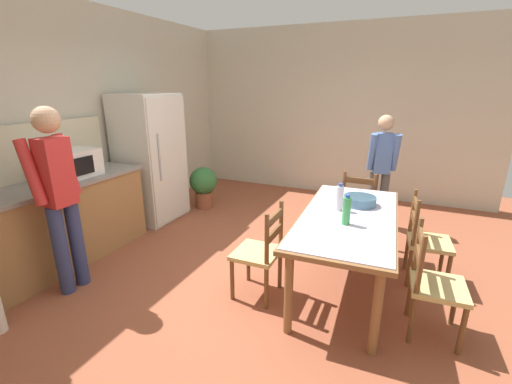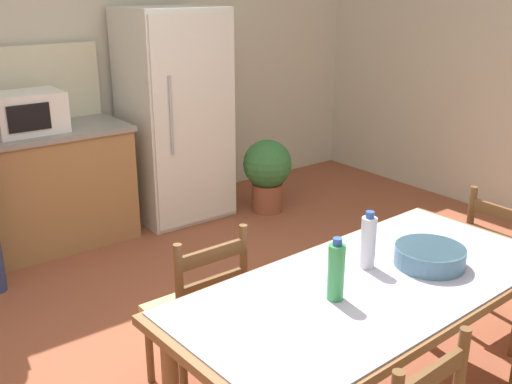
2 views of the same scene
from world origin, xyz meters
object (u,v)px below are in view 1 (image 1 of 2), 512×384
at_px(bottle_off_centre, 340,198).
at_px(person_by_table, 381,166).
at_px(chair_head_end, 358,206).
at_px(serving_bowl, 360,200).
at_px(chair_side_near_left, 433,284).
at_px(potted_plant, 203,184).
at_px(chair_side_far_left, 260,252).
at_px(microwave, 73,164).
at_px(dining_table, 348,223).
at_px(chair_side_near_right, 425,241).
at_px(person_at_counter, 59,192).
at_px(bottle_near_centre, 347,211).
at_px(refrigerator, 151,159).

relative_size(bottle_off_centre, person_by_table, 0.17).
distance_m(chair_head_end, person_by_table, 0.72).
bearing_deg(serving_bowl, chair_side_near_left, -136.09).
xyz_separation_m(serving_bowl, potted_plant, (1.08, 2.56, -0.43)).
bearing_deg(person_by_table, chair_side_far_left, -35.23).
xyz_separation_m(microwave, chair_side_near_left, (0.12, -3.69, -0.64)).
xyz_separation_m(dining_table, chair_side_near_left, (-0.39, -0.74, -0.24)).
relative_size(chair_side_far_left, person_by_table, 0.59).
relative_size(chair_side_near_right, person_at_counter, 0.52).
xyz_separation_m(bottle_near_centre, serving_bowl, (0.56, -0.04, -0.07)).
height_order(refrigerator, potted_plant, refrigerator).
relative_size(bottle_off_centre, chair_side_near_right, 0.30).
xyz_separation_m(chair_head_end, person_by_table, (0.55, -0.19, 0.43)).
bearing_deg(bottle_near_centre, chair_side_far_left, 107.16).
distance_m(bottle_near_centre, person_at_counter, 2.59).
relative_size(chair_head_end, chair_side_near_right, 1.00).
bearing_deg(serving_bowl, chair_head_end, 6.78).
height_order(dining_table, chair_side_near_right, chair_side_near_right).
relative_size(refrigerator, chair_head_end, 1.99).
xyz_separation_m(microwave, bottle_near_centre, (0.27, -2.96, -0.19)).
distance_m(serving_bowl, person_at_counter, 2.87).
xyz_separation_m(microwave, potted_plant, (1.91, -0.45, -0.70)).
distance_m(refrigerator, person_by_table, 3.24).
xyz_separation_m(dining_table, chair_side_far_left, (-0.45, 0.70, -0.24)).
xyz_separation_m(bottle_off_centre, chair_head_end, (1.13, -0.05, -0.45)).
bearing_deg(person_at_counter, chair_side_near_left, -167.47).
bearing_deg(microwave, chair_side_far_left, -88.74).
bearing_deg(chair_side_far_left, bottle_off_centre, 131.93).
bearing_deg(bottle_off_centre, microwave, 101.74).
bearing_deg(dining_table, bottle_off_centre, 51.55).
bearing_deg(potted_plant, chair_side_near_right, -106.68).
distance_m(chair_side_far_left, chair_side_near_right, 1.67).
relative_size(chair_side_far_left, potted_plant, 1.36).
height_order(dining_table, bottle_near_centre, bottle_near_centre).
relative_size(chair_side_near_left, chair_side_far_left, 1.00).
relative_size(chair_side_near_right, person_by_table, 0.59).
bearing_deg(chair_side_far_left, microwave, -89.31).
distance_m(chair_side_near_left, person_at_counter, 3.30).
height_order(dining_table, person_at_counter, person_at_counter).
distance_m(person_at_counter, potted_plant, 2.58).
bearing_deg(bottle_near_centre, chair_side_near_right, -45.35).
xyz_separation_m(bottle_near_centre, chair_side_far_left, (-0.22, 0.71, -0.45)).
distance_m(bottle_off_centre, serving_bowl, 0.30).
xyz_separation_m(refrigerator, chair_side_near_left, (-1.12, -3.67, -0.46)).
distance_m(refrigerator, person_at_counter, 1.89).
bearing_deg(bottle_near_centre, bottle_off_centre, 20.75).
bearing_deg(chair_head_end, chair_side_near_left, 116.61).
xyz_separation_m(chair_head_end, chair_side_near_left, (-1.61, -0.80, 0.00)).
distance_m(chair_head_end, person_at_counter, 3.36).
bearing_deg(serving_bowl, potted_plant, 67.05).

